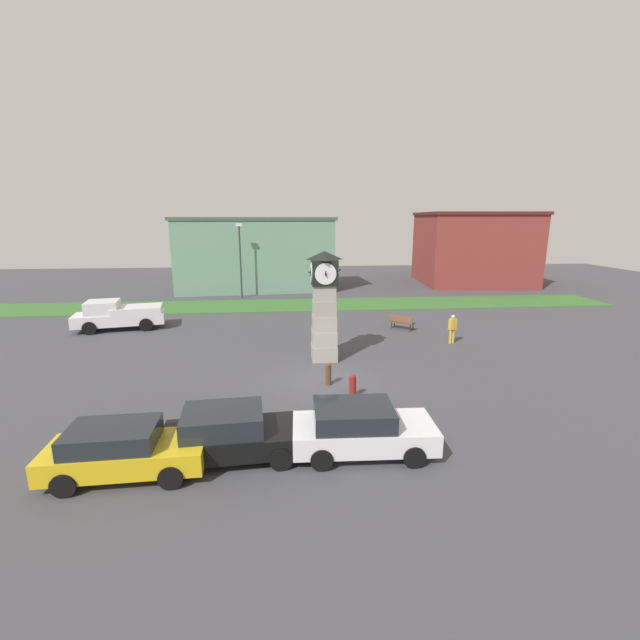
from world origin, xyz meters
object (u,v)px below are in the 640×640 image
at_px(clock_tower, 324,306).
at_px(bollard_near_tower, 353,385).
at_px(car_by_building, 361,428).
at_px(car_navy_sedan, 123,450).
at_px(bench, 402,321).
at_px(bollard_mid_row, 328,374).
at_px(pickup_truck, 119,315).
at_px(street_lamp_far_side, 240,256).
at_px(pedestrian_near_bench, 452,327).
at_px(car_near_tower, 231,433).

height_order(clock_tower, bollard_near_tower, clock_tower).
bearing_deg(car_by_building, car_navy_sedan, -175.02).
bearing_deg(bench, car_by_building, -110.30).
distance_m(clock_tower, bollard_mid_row, 4.02).
distance_m(car_navy_sedan, bench, 18.81).
relative_size(clock_tower, car_by_building, 1.25).
relative_size(clock_tower, pickup_truck, 0.96).
relative_size(bollard_mid_row, street_lamp_far_side, 0.15).
bearing_deg(pedestrian_near_bench, pickup_truck, 165.88).
bearing_deg(pedestrian_near_bench, bollard_mid_row, -144.09).
relative_size(bench, pedestrian_near_bench, 0.94).
height_order(clock_tower, pickup_truck, clock_tower).
height_order(bollard_mid_row, pedestrian_near_bench, pedestrian_near_bench).
distance_m(bollard_mid_row, street_lamp_far_side, 21.58).
bearing_deg(clock_tower, car_near_tower, -112.41).
relative_size(bollard_mid_row, pickup_truck, 0.17).
bearing_deg(car_by_building, bollard_near_tower, 83.91).
xyz_separation_m(bollard_mid_row, car_near_tower, (-3.42, -5.30, 0.27)).
relative_size(bollard_near_tower, pedestrian_near_bench, 0.57).
distance_m(bollard_near_tower, car_by_building, 4.06).
bearing_deg(bollard_mid_row, clock_tower, 87.47).
bearing_deg(car_near_tower, bollard_mid_row, 57.19).
xyz_separation_m(car_near_tower, street_lamp_far_side, (-1.97, 25.95, 2.94)).
bearing_deg(bench, car_near_tower, -122.70).
height_order(car_navy_sedan, car_near_tower, car_near_tower).
relative_size(car_navy_sedan, bench, 2.75).
relative_size(bollard_mid_row, car_near_tower, 0.23).
distance_m(bollard_mid_row, pedestrian_near_bench, 9.30).
relative_size(bollard_mid_row, car_navy_sedan, 0.23).
bearing_deg(bollard_near_tower, street_lamp_far_side, 105.74).
xyz_separation_m(bench, street_lamp_far_side, (-10.97, 11.94, 3.17)).
bearing_deg(car_navy_sedan, car_near_tower, 12.51).
distance_m(car_navy_sedan, pickup_truck, 17.32).
bearing_deg(car_by_building, pickup_truck, 128.37).
xyz_separation_m(bollard_mid_row, pedestrian_near_bench, (7.52, 5.45, 0.44)).
distance_m(car_navy_sedan, pedestrian_near_bench, 17.85).
bearing_deg(bench, street_lamp_far_side, 132.55).
distance_m(bench, pedestrian_near_bench, 3.82).
distance_m(bollard_near_tower, bench, 11.11).
relative_size(pickup_truck, street_lamp_far_side, 0.87).
xyz_separation_m(bollard_mid_row, street_lamp_far_side, (-5.39, 20.65, 3.20)).
bearing_deg(clock_tower, bollard_near_tower, -81.99).
distance_m(clock_tower, pedestrian_near_bench, 7.87).
bearing_deg(bollard_near_tower, pedestrian_near_bench, 45.27).
xyz_separation_m(car_navy_sedan, street_lamp_far_side, (0.85, 26.58, 2.96)).
bearing_deg(clock_tower, pedestrian_near_bench, 15.89).
bearing_deg(street_lamp_far_side, bench, -47.45).
xyz_separation_m(clock_tower, car_by_building, (0.23, -8.70, -1.95)).
height_order(clock_tower, car_by_building, clock_tower).
height_order(clock_tower, street_lamp_far_side, street_lamp_far_side).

